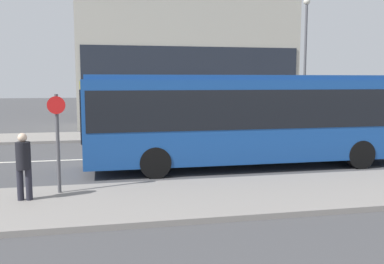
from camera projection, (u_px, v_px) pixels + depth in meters
ground_plane at (138, 158)px, 16.46m from camera, size 120.00×120.00×0.00m
sidewalk_near at (160, 200)px, 10.39m from camera, size 44.00×3.50×0.13m
sidewalk_far at (128, 136)px, 22.53m from camera, size 44.00×3.50×0.13m
lane_centerline at (138, 157)px, 16.46m from camera, size 41.80×0.16×0.01m
apartment_block_left_tower at (186, 17)px, 28.01m from camera, size 14.00×4.82×14.19m
city_bus at (251, 114)px, 14.64m from camera, size 11.23×2.63×3.12m
parked_car_0 at (353, 125)px, 22.16m from camera, size 4.24×1.70×1.34m
pedestrian_near_stop at (24, 163)px, 10.04m from camera, size 0.35×0.34×1.60m
bus_stop_sign at (57, 135)px, 10.64m from camera, size 0.44×0.12×2.49m
street_lamp at (305, 52)px, 23.42m from camera, size 0.36×0.36×7.26m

